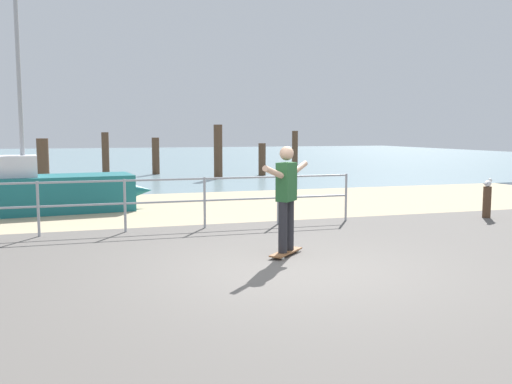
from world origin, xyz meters
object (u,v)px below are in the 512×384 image
at_px(sailboat, 45,192).
at_px(seagull, 488,183).
at_px(skateboard, 286,252).
at_px(bollard_short, 487,203).
at_px(skateboarder, 286,192).

relative_size(sailboat, seagull, 12.11).
distance_m(sailboat, skateboard, 7.24).
bearing_deg(seagull, bollard_short, -144.36).
relative_size(skateboard, seagull, 1.68).
xyz_separation_m(sailboat, seagull, (9.61, -3.77, 0.28)).
height_order(skateboarder, seagull, skateboarder).
distance_m(bollard_short, seagull, 0.44).
relative_size(sailboat, skateboarder, 3.11).
height_order(sailboat, skateboard, sailboat).
bearing_deg(skateboard, skateboarder, -108.43).
bearing_deg(skateboard, sailboat, 123.18).
distance_m(sailboat, seagull, 10.33).
bearing_deg(bollard_short, skateboarder, -158.15).
distance_m(skateboard, skateboarder, 0.95).
relative_size(skateboard, bollard_short, 0.98).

